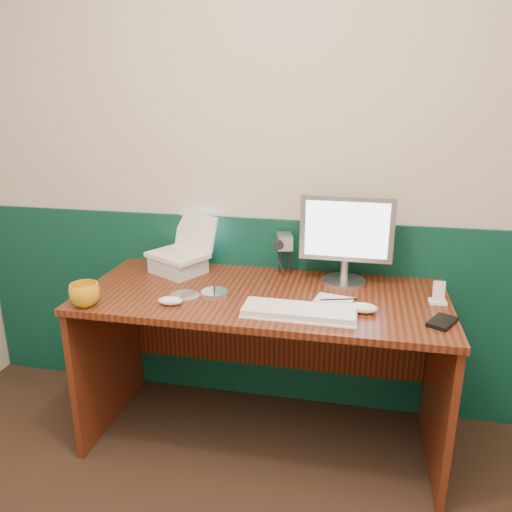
% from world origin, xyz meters
% --- Properties ---
extents(back_wall, '(3.50, 0.04, 2.50)m').
position_xyz_m(back_wall, '(0.00, 1.75, 1.25)').
color(back_wall, beige).
rests_on(back_wall, ground).
extents(wainscot, '(3.48, 0.02, 1.00)m').
position_xyz_m(wainscot, '(0.00, 1.74, 0.50)').
color(wainscot, '#073427').
rests_on(wainscot, ground).
extents(desk, '(1.60, 0.70, 0.75)m').
position_xyz_m(desk, '(-0.09, 1.38, 0.38)').
color(desk, '#3B180A').
rests_on(desk, ground).
extents(laptop_riser, '(0.30, 0.28, 0.08)m').
position_xyz_m(laptop_riser, '(-0.55, 1.56, 0.79)').
color(laptop_riser, silver).
rests_on(laptop_riser, desk).
extents(laptop, '(0.33, 0.31, 0.22)m').
position_xyz_m(laptop, '(-0.55, 1.56, 0.94)').
color(laptop, white).
rests_on(laptop, laptop_riser).
extents(monitor, '(0.42, 0.12, 0.42)m').
position_xyz_m(monitor, '(0.26, 1.58, 0.96)').
color(monitor, '#B9B9BE').
rests_on(monitor, desk).
extents(keyboard, '(0.45, 0.15, 0.03)m').
position_xyz_m(keyboard, '(0.10, 1.18, 0.76)').
color(keyboard, white).
rests_on(keyboard, desk).
extents(mouse_right, '(0.12, 0.08, 0.04)m').
position_xyz_m(mouse_right, '(0.35, 1.26, 0.77)').
color(mouse_right, white).
rests_on(mouse_right, desk).
extents(mouse_left, '(0.11, 0.07, 0.03)m').
position_xyz_m(mouse_left, '(-0.44, 1.18, 0.77)').
color(mouse_left, white).
rests_on(mouse_left, desk).
extents(mug, '(0.13, 0.13, 0.10)m').
position_xyz_m(mug, '(-0.78, 1.10, 0.80)').
color(mug, gold).
rests_on(mug, desk).
extents(camcorder, '(0.13, 0.16, 0.22)m').
position_xyz_m(camcorder, '(-0.03, 1.65, 0.86)').
color(camcorder, '#B1B1B6').
rests_on(camcorder, desk).
extents(cd_spindle, '(0.12, 0.12, 0.02)m').
position_xyz_m(cd_spindle, '(-0.29, 1.30, 0.76)').
color(cd_spindle, silver).
rests_on(cd_spindle, desk).
extents(cd_loose_a, '(0.13, 0.13, 0.00)m').
position_xyz_m(cd_loose_a, '(-0.42, 1.29, 0.75)').
color(cd_loose_a, silver).
rests_on(cd_loose_a, desk).
extents(pen, '(0.15, 0.05, 0.01)m').
position_xyz_m(pen, '(0.24, 1.36, 0.75)').
color(pen, black).
rests_on(pen, desk).
extents(papers, '(0.18, 0.14, 0.00)m').
position_xyz_m(papers, '(0.23, 1.37, 0.75)').
color(papers, white).
rests_on(papers, desk).
extents(dock, '(0.07, 0.06, 0.01)m').
position_xyz_m(dock, '(0.65, 1.42, 0.76)').
color(dock, white).
rests_on(dock, desk).
extents(music_player, '(0.05, 0.03, 0.08)m').
position_xyz_m(music_player, '(0.65, 1.42, 0.81)').
color(music_player, white).
rests_on(music_player, dock).
extents(pda, '(0.13, 0.15, 0.02)m').
position_xyz_m(pda, '(0.64, 1.22, 0.76)').
color(pda, black).
rests_on(pda, desk).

